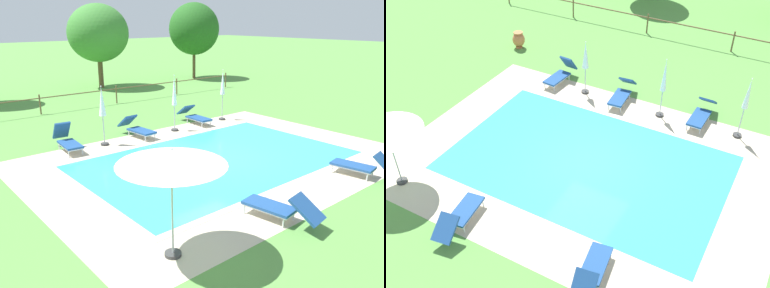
# 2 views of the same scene
# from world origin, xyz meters

# --- Properties ---
(ground_plane) EXTENTS (160.00, 160.00, 0.00)m
(ground_plane) POSITION_xyz_m (0.00, 0.00, 0.00)
(ground_plane) COLOR #599342
(pool_deck_paving) EXTENTS (12.85, 9.30, 0.01)m
(pool_deck_paving) POSITION_xyz_m (0.00, 0.00, 0.00)
(pool_deck_paving) COLOR beige
(pool_deck_paving) RESTS_ON ground
(swimming_pool_water) EXTENTS (9.42, 5.86, 0.01)m
(swimming_pool_water) POSITION_xyz_m (0.00, 0.00, 0.01)
(swimming_pool_water) COLOR #38C6D1
(swimming_pool_water) RESTS_ON ground
(pool_coping_rim) EXTENTS (9.90, 6.34, 0.01)m
(pool_coping_rim) POSITION_xyz_m (0.00, 0.00, 0.01)
(pool_coping_rim) COLOR beige
(pool_coping_rim) RESTS_ON ground
(sun_lounger_north_near_steps) EXTENTS (0.77, 2.03, 0.86)m
(sun_lounger_north_near_steps) POSITION_xyz_m (-0.62, 4.23, 0.37)
(sun_lounger_north_near_steps) COLOR navy
(sun_lounger_north_near_steps) RESTS_ON ground
(sun_lounger_north_mid) EXTENTS (0.90, 2.09, 0.81)m
(sun_lounger_north_mid) POSITION_xyz_m (-1.94, -4.27, 0.37)
(sun_lounger_north_mid) COLOR navy
(sun_lounger_north_mid) RESTS_ON ground
(sun_lounger_north_far) EXTENTS (0.66, 2.03, 0.82)m
(sun_lounger_north_far) POSITION_xyz_m (2.69, 4.39, 0.37)
(sun_lounger_north_far) COLOR navy
(sun_lounger_north_far) RESTS_ON ground
(sun_lounger_north_end) EXTENTS (0.75, 1.87, 1.01)m
(sun_lounger_north_end) POSITION_xyz_m (-3.64, 4.35, 0.40)
(sun_lounger_north_end) COLOR navy
(sun_lounger_north_end) RESTS_ON ground
(sun_lounger_south_mid) EXTENTS (0.90, 2.04, 0.88)m
(sun_lounger_south_mid) POSITION_xyz_m (2.35, -4.11, 0.38)
(sun_lounger_south_mid) COLOR navy
(sun_lounger_south_mid) RESTS_ON ground
(patio_umbrella_closed_row_west) EXTENTS (0.32, 0.32, 2.35)m
(patio_umbrella_closed_row_west) POSITION_xyz_m (-2.25, 4.07, 1.57)
(patio_umbrella_closed_row_west) COLOR #383838
(patio_umbrella_closed_row_west) RESTS_ON ground
(patio_umbrella_closed_row_mid_west) EXTENTS (0.32, 0.32, 2.47)m
(patio_umbrella_closed_row_mid_west) POSITION_xyz_m (4.19, 4.08, 1.59)
(patio_umbrella_closed_row_mid_west) COLOR #383838
(patio_umbrella_closed_row_mid_west) RESTS_ON ground
(patio_umbrella_closed_row_centre) EXTENTS (0.32, 0.32, 2.49)m
(patio_umbrella_closed_row_centre) POSITION_xyz_m (1.16, 3.97, 1.57)
(patio_umbrella_closed_row_centre) COLOR #383838
(patio_umbrella_closed_row_centre) RESTS_ON ground
(terracotta_urn_near_fence) EXTENTS (0.61, 0.61, 0.82)m
(terracotta_urn_near_fence) POSITION_xyz_m (-7.18, 6.26, 0.44)
(terracotta_urn_near_fence) COLOR #C67547
(terracotta_urn_near_fence) RESTS_ON ground
(perimeter_fence) EXTENTS (22.51, 0.08, 1.05)m
(perimeter_fence) POSITION_xyz_m (-0.00, 10.99, 0.71)
(perimeter_fence) COLOR brown
(perimeter_fence) RESTS_ON ground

